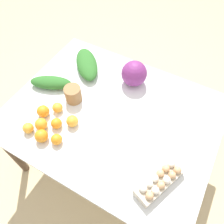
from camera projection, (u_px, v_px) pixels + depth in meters
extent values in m
plane|color=#C6B289|center=(112.00, 156.00, 2.07)|extent=(8.00, 8.00, 0.00)
cube|color=silver|center=(112.00, 115.00, 1.49)|extent=(1.39, 1.09, 0.03)
cylinder|color=brown|center=(12.00, 153.00, 1.72)|extent=(0.06, 0.06, 0.69)
cylinder|color=brown|center=(81.00, 75.00, 2.21)|extent=(0.06, 0.06, 0.69)
cylinder|color=brown|center=(205.00, 127.00, 1.86)|extent=(0.06, 0.06, 0.69)
sphere|color=#7A2D75|center=(134.00, 73.00, 1.57)|extent=(0.19, 0.19, 0.19)
cube|color=beige|center=(159.00, 182.00, 1.19)|extent=(0.21, 0.32, 0.06)
sphere|color=tan|center=(150.00, 196.00, 1.11)|extent=(0.04, 0.04, 0.04)
sphere|color=white|center=(155.00, 190.00, 1.12)|extent=(0.04, 0.04, 0.04)
sphere|color=tan|center=(161.00, 185.00, 1.14)|extent=(0.04, 0.04, 0.04)
sphere|color=white|center=(167.00, 180.00, 1.15)|extent=(0.04, 0.04, 0.04)
sphere|color=tan|center=(172.00, 175.00, 1.17)|extent=(0.04, 0.04, 0.04)
sphere|color=tan|center=(177.00, 170.00, 1.18)|extent=(0.04, 0.04, 0.04)
sphere|color=white|center=(143.00, 189.00, 1.13)|extent=(0.04, 0.04, 0.04)
sphere|color=white|center=(149.00, 183.00, 1.14)|extent=(0.04, 0.04, 0.04)
sphere|color=white|center=(155.00, 178.00, 1.16)|extent=(0.04, 0.04, 0.04)
sphere|color=tan|center=(160.00, 173.00, 1.17)|extent=(0.04, 0.04, 0.04)
sphere|color=tan|center=(166.00, 169.00, 1.19)|extent=(0.04, 0.04, 0.04)
sphere|color=white|center=(171.00, 164.00, 1.20)|extent=(0.04, 0.04, 0.04)
cylinder|color=#997047|center=(73.00, 94.00, 1.50)|extent=(0.11, 0.11, 0.12)
ellipsoid|color=#2D6B28|center=(87.00, 64.00, 1.69)|extent=(0.36, 0.37, 0.09)
ellipsoid|color=#2D6B28|center=(51.00, 83.00, 1.59)|extent=(0.33, 0.23, 0.08)
sphere|color=orange|center=(56.00, 123.00, 1.40)|extent=(0.07, 0.07, 0.07)
sphere|color=#F9A833|center=(72.00, 121.00, 1.40)|extent=(0.08, 0.08, 0.08)
sphere|color=orange|center=(41.00, 124.00, 1.39)|extent=(0.08, 0.08, 0.08)
sphere|color=orange|center=(43.00, 111.00, 1.44)|extent=(0.08, 0.08, 0.08)
sphere|color=orange|center=(57.00, 139.00, 1.33)|extent=(0.07, 0.07, 0.07)
sphere|color=orange|center=(41.00, 136.00, 1.34)|extent=(0.08, 0.08, 0.08)
sphere|color=#F9A833|center=(28.00, 128.00, 1.38)|extent=(0.07, 0.07, 0.07)
sphere|color=#F9A833|center=(57.00, 108.00, 1.47)|extent=(0.07, 0.07, 0.07)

